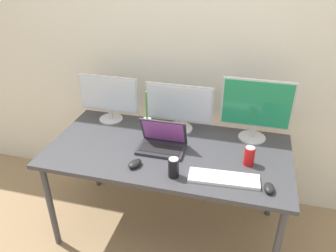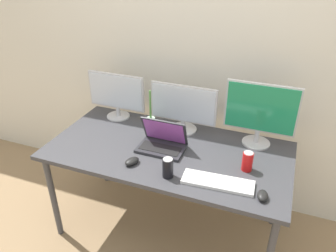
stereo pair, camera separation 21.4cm
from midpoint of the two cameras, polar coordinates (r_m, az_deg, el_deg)
The scene contains 13 objects.
ground_plane at distance 2.71m, azimuth 2.37°, elevation -17.29°, with size 16.00×16.00×0.00m, color #9E7F5B.
wall_back at distance 2.53m, azimuth 7.50°, elevation 13.66°, with size 7.00×0.08×2.60m, color silver.
work_desk at distance 2.27m, azimuth 2.71°, elevation -5.36°, with size 1.64×0.82×0.74m.
monitor_left at distance 2.57m, azimuth -6.63°, elevation 5.43°, with size 0.47×0.18×0.37m.
monitor_center at distance 2.38m, azimuth 5.24°, elevation 3.17°, with size 0.49×0.21×0.36m.
monitor_right at distance 2.29m, azimuth 18.42°, elevation 2.22°, with size 0.48×0.19×0.45m.
laptop_silver at distance 2.22m, azimuth 1.78°, elevation -2.85°, with size 0.31×0.21×0.21m.
keyboard_main at distance 1.97m, azimuth 11.80°, elevation -9.67°, with size 0.42×0.13×0.02m, color white.
mouse_by_keyboard at distance 1.93m, azimuth 19.29°, elevation -11.48°, with size 0.06×0.09×0.04m, color black.
mouse_by_laptop at distance 2.08m, azimuth -3.38°, elevation -6.25°, with size 0.06×0.10×0.04m, color black.
soda_can_near_keyboard at distance 1.95m, azimuth 3.13°, elevation -7.39°, with size 0.07×0.07×0.13m.
soda_can_by_laptop at distance 2.09m, azimuth 16.57°, elevation -6.01°, with size 0.07×0.07×0.13m.
bamboo_vase at distance 2.39m, azimuth -0.46°, elevation 0.40°, with size 0.06×0.06×0.33m.
Camera 2 is at (0.68, -1.75, 1.97)m, focal length 35.00 mm.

